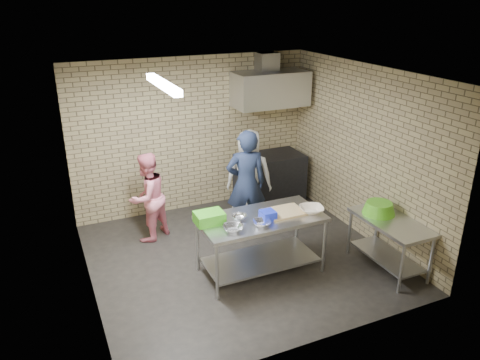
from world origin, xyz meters
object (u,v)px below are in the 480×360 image
woman_pink (148,197)px  side_counter (388,244)px  prep_table (261,244)px  stove (270,178)px  bottle_red (268,91)px  green_basin (379,208)px  green_crate (209,218)px  bottle_green (288,90)px  man_navy (246,184)px  woman_white (249,176)px  blue_tub (268,215)px

woman_pink → side_counter: bearing=110.8°
prep_table → woman_pink: bearing=126.9°
stove → bottle_red: size_ratio=6.67×
side_counter → bottle_red: 3.44m
stove → green_basin: (0.43, -2.50, 0.38)m
green_crate → green_basin: green_crate is taller
green_basin → bottle_green: (0.02, 2.74, 1.18)m
prep_table → bottle_green: (1.67, 2.33, 1.59)m
bottle_green → woman_pink: size_ratio=0.11×
green_basin → woman_pink: 3.46m
bottle_red → woman_pink: size_ratio=0.13×
bottle_red → man_navy: size_ratio=0.10×
woman_pink → stove: bearing=161.0°
side_counter → woman_white: size_ratio=0.76×
side_counter → woman_white: bearing=116.9°
side_counter → bottle_green: bearing=90.0°
stove → prep_table: bearing=-120.3°
green_crate → side_counter: bearing=-18.1°
stove → bottle_green: 1.65m
side_counter → stove: 2.79m
side_counter → woman_white: 2.52m
side_counter → bottle_green: (0.00, 2.99, 1.64)m
woman_white → prep_table: bearing=98.4°
prep_table → side_counter: size_ratio=1.41×
prep_table → man_navy: size_ratio=0.97×
blue_tub → green_crate: bearing=163.7°
woman_white → side_counter: bearing=144.7°
stove → bottle_red: (0.05, 0.24, 1.58)m
prep_table → woman_pink: (-1.18, 1.57, 0.29)m
green_crate → woman_pink: (-0.48, 1.45, -0.21)m
blue_tub → bottle_green: 3.13m
side_counter → green_crate: bearing=161.9°
blue_tub → bottle_red: size_ratio=1.04×
side_counter → woman_pink: woman_pink is taller
bottle_green → woman_white: bearing=-145.6°
bottle_red → blue_tub: bearing=-116.7°
prep_table → woman_white: size_ratio=1.07×
blue_tub → woman_white: 1.74m
green_basin → woman_white: bearing=119.3°
woman_pink → bottle_green: bearing=163.7°
blue_tub → bottle_green: size_ratio=1.25×
green_basin → man_navy: (-1.37, 1.51, 0.03)m
prep_table → blue_tub: size_ratio=9.00×
bottle_red → bottle_green: (0.40, 0.00, -0.01)m
blue_tub → prep_table: bearing=116.6°
bottle_green → stove: bearing=-151.9°
side_counter → stove: bearing=99.3°
side_counter → green_crate: (-2.37, 0.78, 0.54)m
green_basin → man_navy: 2.04m
blue_tub → woman_pink: bearing=126.3°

